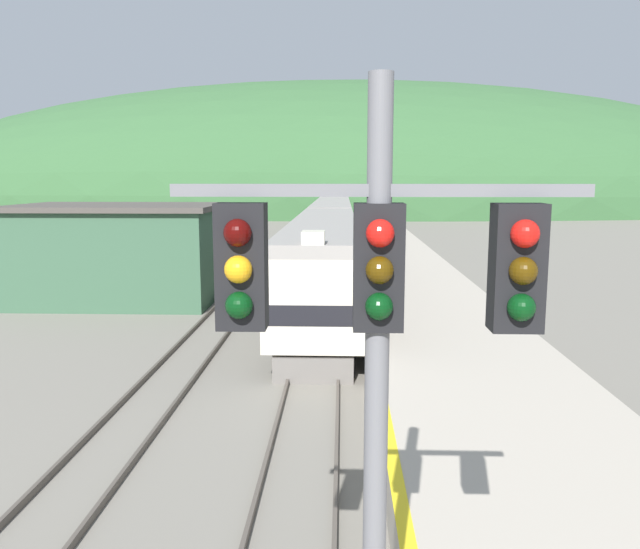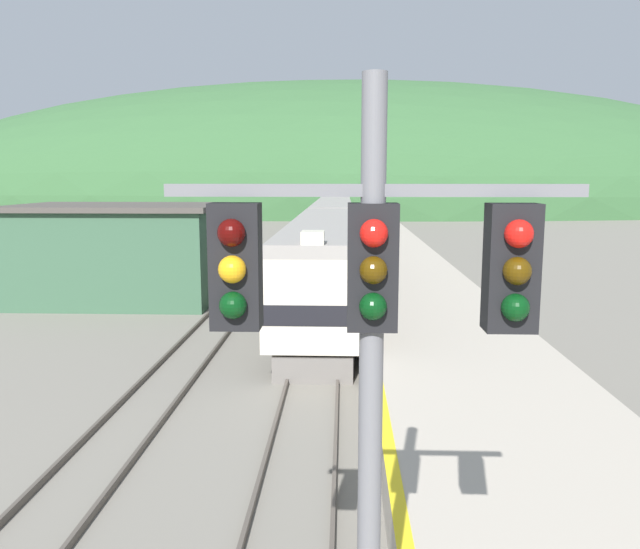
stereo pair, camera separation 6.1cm
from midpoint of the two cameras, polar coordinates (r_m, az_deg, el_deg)
track_main at (r=69.04m, az=1.51°, el=4.05°), size 1.52×180.00×0.16m
track_siding at (r=69.21m, az=-1.95°, el=4.06°), size 1.52×180.00×0.16m
platform at (r=49.21m, az=6.23°, el=2.53°), size 5.39×140.00×0.95m
distant_hills at (r=125.32m, az=1.84°, el=6.16°), size 183.03×82.36×47.93m
station_shed at (r=30.95m, az=-17.75°, el=1.90°), size 9.49×6.34×4.59m
express_train_lead_car at (r=27.63m, az=0.44°, el=1.25°), size 3.01×21.20×4.34m
carriage_second at (r=50.20m, az=1.25°, el=4.65°), size 3.00×21.94×3.98m
carriage_third at (r=72.98m, az=1.56°, el=5.95°), size 3.00×21.94×3.98m
carriage_fourth at (r=95.77m, az=1.72°, el=6.63°), size 3.00×21.94×3.98m
carriage_fifth at (r=118.58m, az=1.82°, el=7.05°), size 3.00×21.94×3.98m
signal_mast_main at (r=5.11m, az=5.08°, el=-6.26°), size 3.30×0.42×6.62m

